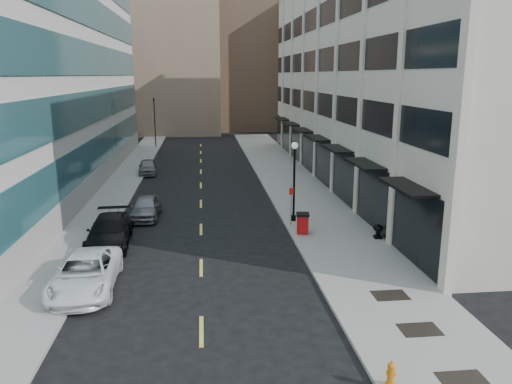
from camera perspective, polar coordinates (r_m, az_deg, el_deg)
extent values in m
plane|color=black|center=(16.68, -6.25, -18.82)|extent=(160.00, 160.00, 0.00)
cube|color=#9C9B8E|center=(36.00, 5.71, -0.90)|extent=(5.00, 80.00, 0.15)
cube|color=#9C9B8E|center=(35.88, -16.75, -1.46)|extent=(3.00, 80.00, 0.15)
cube|color=beige|center=(44.45, 16.45, 12.94)|extent=(14.00, 46.00, 18.00)
cube|color=black|center=(42.85, 7.16, 3.97)|extent=(0.18, 46.00, 3.60)
cube|color=black|center=(42.37, 7.35, 9.98)|extent=(0.12, 46.00, 1.80)
cube|color=black|center=(42.32, 7.49, 14.72)|extent=(0.12, 46.00, 1.80)
cube|color=black|center=(42.56, 7.64, 19.43)|extent=(0.12, 46.00, 1.80)
cube|color=beige|center=(20.63, 22.78, 12.71)|extent=(0.35, 0.60, 18.00)
cube|color=beige|center=(26.06, 16.34, 13.09)|extent=(0.35, 0.60, 18.00)
cube|color=beige|center=(31.70, 12.15, 13.26)|extent=(0.35, 0.60, 18.00)
cube|color=beige|center=(37.45, 9.24, 13.34)|extent=(0.35, 0.60, 18.00)
cube|color=beige|center=(43.27, 7.10, 13.37)|extent=(0.35, 0.60, 18.00)
cube|color=beige|center=(49.13, 5.47, 13.38)|extent=(0.35, 0.60, 18.00)
cube|color=beige|center=(55.03, 4.18, 13.39)|extent=(0.35, 0.60, 18.00)
cube|color=beige|center=(60.94, 3.15, 13.38)|extent=(0.35, 0.60, 18.00)
cube|color=black|center=(23.57, 16.83, 0.59)|extent=(1.30, 4.00, 0.12)
cube|color=black|center=(29.07, 12.28, 3.17)|extent=(1.30, 4.00, 0.12)
cube|color=black|center=(34.74, 9.19, 4.91)|extent=(1.30, 4.00, 0.12)
cube|color=black|center=(40.50, 6.96, 6.15)|extent=(1.30, 4.00, 0.12)
cube|color=black|center=(46.33, 5.28, 7.08)|extent=(1.30, 4.00, 0.12)
cube|color=black|center=(52.19, 3.97, 7.79)|extent=(1.30, 4.00, 0.12)
cube|color=black|center=(58.09, 2.93, 8.36)|extent=(1.30, 4.00, 0.12)
cube|color=#9C9B8E|center=(42.69, -17.10, 1.94)|extent=(0.20, 46.00, 1.80)
cube|color=#326E75|center=(42.35, -17.31, 4.73)|extent=(0.14, 45.60, 2.40)
cube|color=#326E75|center=(42.01, -17.64, 9.45)|extent=(0.14, 45.60, 2.40)
cube|color=#326E75|center=(41.96, -17.98, 14.22)|extent=(0.14, 45.60, 2.40)
cube|color=#326E75|center=(42.21, -18.33, 18.96)|extent=(0.14, 45.60, 2.40)
cube|color=#877158|center=(82.42, -9.50, 16.67)|extent=(14.00, 18.00, 28.00)
cube|color=brown|center=(86.88, -1.07, 18.64)|extent=(12.00, 16.00, 34.00)
cube|color=#877158|center=(93.26, -15.42, 14.12)|extent=(12.00, 14.00, 22.00)
cube|color=beige|center=(82.11, 6.52, 13.98)|extent=(10.00, 14.00, 20.00)
cube|color=black|center=(16.66, 22.63, -19.26)|extent=(1.40, 1.00, 0.01)
cube|color=black|center=(18.96, 18.20, -14.71)|extent=(1.40, 1.00, 0.01)
cube|color=black|center=(21.27, 15.08, -11.33)|extent=(1.40, 1.00, 0.01)
cube|color=#D8CC4C|center=(18.40, -6.26, -15.51)|extent=(0.15, 2.20, 0.01)
cube|color=#D8CC4C|center=(23.84, -6.29, -8.57)|extent=(0.15, 2.20, 0.01)
cube|color=#D8CC4C|center=(29.50, -6.30, -4.25)|extent=(0.15, 2.20, 0.01)
cube|color=#D8CC4C|center=(35.27, -6.31, -1.33)|extent=(0.15, 2.20, 0.01)
cube|color=#D8CC4C|center=(41.11, -6.32, 0.76)|extent=(0.15, 2.20, 0.01)
cube|color=#D8CC4C|center=(46.98, -6.33, 2.34)|extent=(0.15, 2.20, 0.01)
cube|color=#D8CC4C|center=(52.89, -6.33, 3.56)|extent=(0.15, 2.20, 0.01)
cube|color=#D8CC4C|center=(58.81, -6.33, 4.53)|extent=(0.15, 2.20, 0.01)
cube|color=#D8CC4C|center=(64.75, -6.34, 5.33)|extent=(0.15, 2.20, 0.01)
cylinder|color=black|center=(62.68, -11.48, 7.64)|extent=(0.12, 0.12, 6.00)
imported|color=black|center=(62.47, -11.61, 10.37)|extent=(0.66, 0.66, 1.98)
imported|color=white|center=(22.27, -18.92, -8.78)|extent=(2.65, 5.49, 1.51)
imported|color=black|center=(27.54, -16.40, -4.34)|extent=(2.40, 5.39, 1.53)
imported|color=gray|center=(32.18, -12.47, -1.70)|extent=(1.79, 4.20, 1.41)
imported|color=slate|center=(46.41, -12.29, 2.82)|extent=(1.96, 4.13, 1.36)
cylinder|color=orange|center=(15.63, 15.17, -19.57)|extent=(0.22, 0.22, 0.54)
sphere|color=orange|center=(15.48, 15.24, -18.67)|extent=(0.24, 0.24, 0.24)
cylinder|color=orange|center=(15.42, 15.27, -18.29)|extent=(0.07, 0.07, 0.10)
cylinder|color=orange|center=(15.59, 15.19, -19.36)|extent=(0.30, 0.19, 0.11)
cylinder|color=orange|center=(15.58, 15.22, -19.40)|extent=(0.19, 0.20, 0.15)
cube|color=#B60C0E|center=(28.09, 5.35, -3.62)|extent=(0.73, 0.73, 1.02)
cube|color=black|center=(27.93, 5.37, -2.56)|extent=(0.82, 0.82, 0.12)
cylinder|color=black|center=(28.50, 4.79, -4.31)|extent=(0.06, 0.22, 0.22)
cylinder|color=black|center=(28.57, 5.59, -4.28)|extent=(0.06, 0.22, 0.22)
cylinder|color=black|center=(30.56, 4.30, -2.97)|extent=(0.30, 0.30, 0.34)
cylinder|color=black|center=(30.03, 4.38, 0.99)|extent=(0.13, 0.13, 4.29)
sphere|color=silver|center=(29.63, 4.45, 5.31)|extent=(0.41, 0.41, 0.41)
cone|color=black|center=(29.60, 4.46, 5.76)|extent=(0.11, 0.11, 0.17)
cylinder|color=slate|center=(29.33, 4.04, -1.55)|extent=(0.04, 0.04, 2.42)
cube|color=red|center=(29.11, 4.07, 0.08)|extent=(0.28, 0.10, 0.38)
cube|color=black|center=(28.10, 13.74, -5.02)|extent=(0.45, 0.45, 0.12)
cylinder|color=black|center=(28.03, 13.77, -4.56)|extent=(0.26, 0.26, 0.40)
ellipsoid|color=black|center=(27.94, 13.80, -4.01)|extent=(0.56, 0.56, 0.39)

